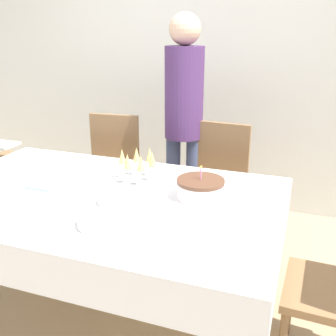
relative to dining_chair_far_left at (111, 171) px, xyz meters
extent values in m
plane|color=tan|center=(0.42, -0.90, -0.53)|extent=(12.00, 12.00, 0.00)
cube|color=silver|center=(0.42, 0.90, 0.82)|extent=(8.00, 0.05, 2.70)
cube|color=white|center=(0.42, -0.90, 0.22)|extent=(1.85, 1.14, 0.03)
cube|color=white|center=(0.42, -0.90, 0.13)|extent=(1.88, 1.17, 0.21)
cylinder|color=olive|center=(-0.44, -0.39, -0.16)|extent=(0.06, 0.06, 0.73)
cylinder|color=olive|center=(1.29, -0.39, -0.16)|extent=(0.06, 0.06, 0.73)
cube|color=olive|center=(0.01, -0.08, -0.09)|extent=(0.45, 0.45, 0.04)
cube|color=olive|center=(-0.01, 0.11, 0.18)|extent=(0.40, 0.06, 0.50)
cylinder|color=olive|center=(0.20, -0.25, -0.32)|extent=(0.04, 0.04, 0.42)
cylinder|color=olive|center=(-0.16, -0.28, -0.32)|extent=(0.04, 0.04, 0.42)
cylinder|color=olive|center=(0.17, 0.11, -0.32)|extent=(0.04, 0.04, 0.42)
cylinder|color=olive|center=(-0.19, 0.08, -0.32)|extent=(0.04, 0.04, 0.42)
cube|color=olive|center=(0.84, -0.08, -0.09)|extent=(0.45, 0.45, 0.04)
cube|color=olive|center=(0.85, 0.11, 0.18)|extent=(0.40, 0.07, 0.50)
cylinder|color=olive|center=(1.01, -0.28, -0.32)|extent=(0.04, 0.04, 0.42)
cylinder|color=olive|center=(0.65, -0.25, -0.32)|extent=(0.04, 0.04, 0.42)
cylinder|color=olive|center=(1.03, 0.08, -0.32)|extent=(0.04, 0.04, 0.42)
cylinder|color=olive|center=(0.67, 0.11, -0.32)|extent=(0.04, 0.04, 0.42)
cube|color=olive|center=(1.60, -0.90, -0.09)|extent=(0.44, 0.44, 0.04)
cylinder|color=olive|center=(1.43, -0.71, -0.32)|extent=(0.04, 0.04, 0.42)
cylinder|color=white|center=(0.93, -0.77, 0.27)|extent=(0.24, 0.24, 0.08)
cylinder|color=brown|center=(0.93, -0.77, 0.32)|extent=(0.25, 0.25, 0.02)
cylinder|color=pink|center=(0.93, -0.77, 0.36)|extent=(0.01, 0.01, 0.06)
sphere|color=#F9CC4C|center=(0.93, -0.77, 0.40)|extent=(0.01, 0.01, 0.01)
cylinder|color=silver|center=(0.54, -0.66, 0.24)|extent=(0.29, 0.29, 0.01)
cylinder|color=silver|center=(0.62, -0.65, 0.24)|extent=(0.05, 0.05, 0.00)
cylinder|color=silver|center=(0.62, -0.65, 0.29)|extent=(0.01, 0.01, 0.08)
cone|color=#E0CC72|center=(0.62, -0.65, 0.37)|extent=(0.04, 0.04, 0.08)
cylinder|color=silver|center=(0.57, -0.58, 0.24)|extent=(0.05, 0.05, 0.00)
cylinder|color=silver|center=(0.57, -0.58, 0.29)|extent=(0.01, 0.01, 0.08)
cone|color=#E0CC72|center=(0.57, -0.58, 0.37)|extent=(0.04, 0.04, 0.08)
cylinder|color=silver|center=(0.50, -0.60, 0.24)|extent=(0.05, 0.05, 0.00)
cylinder|color=silver|center=(0.50, -0.60, 0.29)|extent=(0.01, 0.01, 0.08)
cone|color=#E0CC72|center=(0.50, -0.60, 0.37)|extent=(0.04, 0.04, 0.08)
cylinder|color=silver|center=(0.44, -0.66, 0.24)|extent=(0.05, 0.05, 0.00)
cylinder|color=silver|center=(0.44, -0.66, 0.29)|extent=(0.01, 0.01, 0.08)
cone|color=#E0CC72|center=(0.44, -0.66, 0.37)|extent=(0.04, 0.04, 0.08)
cylinder|color=silver|center=(0.51, -0.73, 0.24)|extent=(0.05, 0.05, 0.00)
cylinder|color=silver|center=(0.51, -0.73, 0.29)|extent=(0.01, 0.01, 0.08)
cone|color=#E0CC72|center=(0.51, -0.73, 0.37)|extent=(0.04, 0.04, 0.08)
cylinder|color=silver|center=(0.59, -0.74, 0.24)|extent=(0.05, 0.05, 0.00)
cylinder|color=silver|center=(0.59, -0.74, 0.29)|extent=(0.01, 0.01, 0.08)
cone|color=#E0CC72|center=(0.59, -0.74, 0.37)|extent=(0.04, 0.04, 0.08)
cylinder|color=white|center=(0.61, -1.20, 0.24)|extent=(0.23, 0.23, 0.01)
cylinder|color=white|center=(0.61, -1.20, 0.24)|extent=(0.23, 0.23, 0.01)
cylinder|color=white|center=(0.61, -1.20, 0.25)|extent=(0.23, 0.23, 0.01)
cylinder|color=white|center=(0.61, -1.20, 0.26)|extent=(0.23, 0.23, 0.01)
cylinder|color=white|center=(0.61, -1.20, 0.27)|extent=(0.23, 0.23, 0.01)
cylinder|color=white|center=(0.57, -0.98, 0.24)|extent=(0.19, 0.19, 0.01)
cylinder|color=white|center=(0.57, -0.98, 0.24)|extent=(0.19, 0.19, 0.01)
cylinder|color=white|center=(0.57, -0.98, 0.25)|extent=(0.19, 0.19, 0.01)
cylinder|color=white|center=(0.57, -0.98, 0.26)|extent=(0.19, 0.19, 0.01)
cylinder|color=white|center=(0.57, -0.98, 0.27)|extent=(0.19, 0.19, 0.01)
cylinder|color=white|center=(0.57, -0.98, 0.27)|extent=(0.19, 0.19, 0.01)
cube|color=silver|center=(0.94, -0.98, 0.24)|extent=(0.28, 0.14, 0.00)
cube|color=silver|center=(0.08, -1.08, 0.24)|extent=(0.17, 0.07, 0.02)
cube|color=#8CC6E0|center=(0.08, -0.90, 0.24)|extent=(0.15, 0.15, 0.01)
cylinder|color=#3F4C72|center=(0.47, 0.14, -0.12)|extent=(0.11, 0.11, 0.82)
cylinder|color=#3F4C72|center=(0.63, 0.14, -0.12)|extent=(0.11, 0.11, 0.82)
cylinder|color=#4C2D60|center=(0.55, 0.14, 0.62)|extent=(0.28, 0.28, 0.65)
sphere|color=#D8B293|center=(0.55, 0.14, 1.06)|extent=(0.22, 0.22, 0.22)
cube|color=olive|center=(-0.94, -0.06, 0.02)|extent=(0.30, 0.30, 0.03)
cylinder|color=olive|center=(-0.83, -0.17, -0.26)|extent=(0.03, 0.03, 0.54)
cylinder|color=olive|center=(-1.05, 0.05, -0.26)|extent=(0.03, 0.03, 0.54)
cylinder|color=olive|center=(-0.83, 0.05, -0.26)|extent=(0.03, 0.03, 0.54)
camera|label=1|loc=(1.40, -2.57, 1.05)|focal=42.00mm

